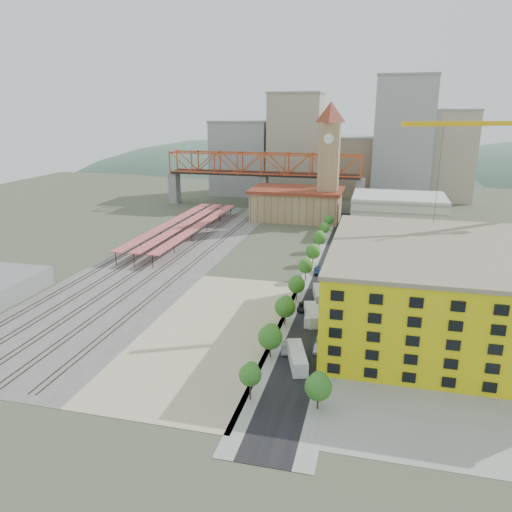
% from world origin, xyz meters
% --- Properties ---
extents(ground, '(400.00, 400.00, 0.00)m').
position_xyz_m(ground, '(0.00, 0.00, 0.00)').
color(ground, '#474C38').
rests_on(ground, ground).
extents(ballast_strip, '(36.00, 165.00, 0.06)m').
position_xyz_m(ballast_strip, '(-36.00, 17.50, 0.03)').
color(ballast_strip, '#605E59').
rests_on(ballast_strip, ground).
extents(dirt_lot, '(28.00, 67.00, 0.06)m').
position_xyz_m(dirt_lot, '(-4.00, -31.50, 0.03)').
color(dirt_lot, tan).
rests_on(dirt_lot, ground).
extents(street_asphalt, '(12.00, 170.00, 0.06)m').
position_xyz_m(street_asphalt, '(16.00, 15.00, 0.03)').
color(street_asphalt, black).
rests_on(street_asphalt, ground).
extents(sidewalk_west, '(3.00, 170.00, 0.04)m').
position_xyz_m(sidewalk_west, '(10.50, 15.00, 0.02)').
color(sidewalk_west, gray).
rests_on(sidewalk_west, ground).
extents(sidewalk_east, '(3.00, 170.00, 0.04)m').
position_xyz_m(sidewalk_east, '(21.50, 15.00, 0.02)').
color(sidewalk_east, gray).
rests_on(sidewalk_east, ground).
extents(construction_pad, '(50.00, 90.00, 0.06)m').
position_xyz_m(construction_pad, '(45.00, -20.00, 0.03)').
color(construction_pad, gray).
rests_on(construction_pad, ground).
extents(rail_tracks, '(26.56, 160.00, 0.18)m').
position_xyz_m(rail_tracks, '(-37.80, 17.50, 0.15)').
color(rail_tracks, '#382B23').
rests_on(rail_tracks, ground).
extents(platform_canopies, '(16.00, 80.00, 4.12)m').
position_xyz_m(platform_canopies, '(-41.00, 45.00, 3.99)').
color(platform_canopies, '#DD5F55').
rests_on(platform_canopies, ground).
extents(station_hall, '(38.00, 24.00, 13.10)m').
position_xyz_m(station_hall, '(-5.00, 82.00, 6.67)').
color(station_hall, tan).
rests_on(station_hall, ground).
extents(clock_tower, '(12.00, 12.00, 52.00)m').
position_xyz_m(clock_tower, '(8.00, 79.99, 28.70)').
color(clock_tower, tan).
rests_on(clock_tower, ground).
extents(parking_garage, '(34.00, 26.00, 14.00)m').
position_xyz_m(parking_garage, '(36.00, 70.00, 7.00)').
color(parking_garage, silver).
rests_on(parking_garage, ground).
extents(truss_bridge, '(94.00, 9.60, 25.60)m').
position_xyz_m(truss_bridge, '(-25.00, 105.00, 18.86)').
color(truss_bridge, gray).
rests_on(truss_bridge, ground).
extents(construction_building, '(44.60, 50.60, 18.80)m').
position_xyz_m(construction_building, '(42.00, -20.00, 9.41)').
color(construction_building, yellow).
rests_on(construction_building, ground).
extents(street_trees, '(15.40, 124.40, 8.00)m').
position_xyz_m(street_trees, '(16.00, 5.00, 0.00)').
color(street_trees, '#23651E').
rests_on(street_trees, ground).
extents(skyline, '(133.00, 46.00, 60.00)m').
position_xyz_m(skyline, '(7.47, 142.31, 22.81)').
color(skyline, '#9EA0A3').
rests_on(skyline, ground).
extents(distant_hills, '(647.00, 264.00, 227.00)m').
position_xyz_m(distant_hills, '(45.28, 260.00, -79.54)').
color(distant_hills, '#4C6B59').
rests_on(distant_hills, ground).
extents(site_trailer_a, '(5.59, 10.68, 2.83)m').
position_xyz_m(site_trailer_a, '(16.00, -41.70, 1.41)').
color(site_trailer_a, silver).
rests_on(site_trailer_a, ground).
extents(site_trailer_b, '(2.37, 8.95, 2.45)m').
position_xyz_m(site_trailer_b, '(16.00, -21.52, 1.22)').
color(site_trailer_b, silver).
rests_on(site_trailer_b, ground).
extents(site_trailer_c, '(5.19, 10.27, 2.72)m').
position_xyz_m(site_trailer_c, '(16.00, -21.13, 1.36)').
color(site_trailer_c, silver).
rests_on(site_trailer_c, ground).
extents(site_trailer_d, '(4.51, 10.02, 2.66)m').
position_xyz_m(site_trailer_d, '(16.00, -8.04, 1.33)').
color(site_trailer_d, silver).
rests_on(site_trailer_d, ground).
extents(car_0, '(2.20, 4.21, 1.37)m').
position_xyz_m(car_0, '(13.00, -35.55, 0.68)').
color(car_0, white).
rests_on(car_0, ground).
extents(car_1, '(2.20, 4.71, 1.49)m').
position_xyz_m(car_1, '(13.00, -37.25, 0.75)').
color(car_1, gray).
rests_on(car_1, ground).
extents(car_2, '(2.43, 5.17, 1.43)m').
position_xyz_m(car_2, '(13.00, -15.57, 0.71)').
color(car_2, black).
rests_on(car_2, ground).
extents(car_3, '(2.94, 5.66, 1.57)m').
position_xyz_m(car_3, '(13.00, 11.82, 0.78)').
color(car_3, navy).
rests_on(car_3, ground).
extents(car_4, '(1.78, 4.05, 1.36)m').
position_xyz_m(car_4, '(19.00, -35.84, 0.68)').
color(car_4, white).
rests_on(car_4, ground).
extents(car_5, '(1.75, 4.61, 1.50)m').
position_xyz_m(car_5, '(19.00, -10.75, 0.75)').
color(car_5, '#A5A5AA').
rests_on(car_5, ground).
extents(car_6, '(2.55, 5.32, 1.46)m').
position_xyz_m(car_6, '(19.00, 2.27, 0.73)').
color(car_6, black).
rests_on(car_6, ground).
extents(car_7, '(2.71, 5.19, 1.44)m').
position_xyz_m(car_7, '(19.00, 31.19, 0.72)').
color(car_7, navy).
rests_on(car_7, ground).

